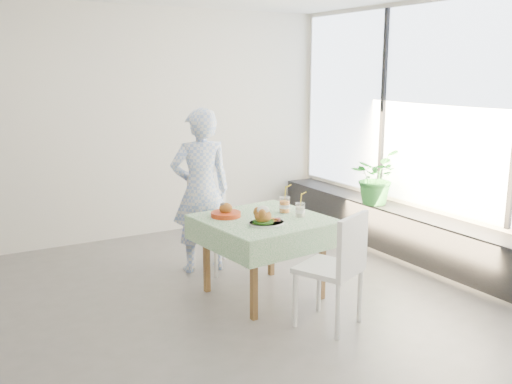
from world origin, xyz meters
TOP-DOWN VIEW (x-y plane):
  - floor at (0.00, 0.00)m, footprint 6.00×6.00m
  - wall_back at (0.00, 2.50)m, footprint 6.00×0.02m
  - wall_front at (0.00, -2.50)m, footprint 6.00×0.02m
  - wall_right at (3.00, 0.00)m, footprint 0.02×5.00m
  - window_pane at (2.97, 0.00)m, footprint 0.01×4.80m
  - window_ledge at (2.80, 0.00)m, footprint 0.40×4.80m
  - cafe_table at (0.78, 0.03)m, footprint 1.14×1.14m
  - chair_far at (0.75, 0.91)m, footprint 0.55×0.55m
  - chair_near at (0.92, -0.78)m, footprint 0.60×0.60m
  - diner at (0.58, 0.95)m, footprint 0.68×0.51m
  - main_dish at (0.68, -0.17)m, footprint 0.33×0.33m
  - juice_cup_orange at (1.05, 0.10)m, footprint 0.11×0.11m
  - juice_cup_lemonade at (1.09, -0.10)m, footprint 0.09×0.09m
  - second_dish at (0.50, 0.24)m, footprint 0.27×0.27m
  - potted_plant at (2.71, 0.72)m, footprint 0.76×0.74m

SIDE VIEW (x-z plane):
  - floor at x=0.00m, z-range 0.00..0.00m
  - window_ledge at x=2.80m, z-range 0.00..0.50m
  - chair_near at x=0.92m, z-range -0.18..0.77m
  - chair_far at x=0.75m, z-range -0.19..0.80m
  - cafe_table at x=0.78m, z-range 0.09..0.83m
  - second_dish at x=0.50m, z-range 0.72..0.84m
  - main_dish at x=0.68m, z-range 0.71..0.88m
  - juice_cup_lemonade at x=1.09m, z-range 0.67..0.93m
  - juice_cup_orange at x=1.05m, z-range 0.66..0.96m
  - potted_plant at x=2.71m, z-range 0.50..1.14m
  - diner at x=0.58m, z-range 0.00..1.69m
  - wall_back at x=0.00m, z-range 0.00..2.80m
  - wall_front at x=0.00m, z-range 0.00..2.80m
  - wall_right at x=3.00m, z-range 0.00..2.80m
  - window_pane at x=2.97m, z-range 0.56..2.74m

